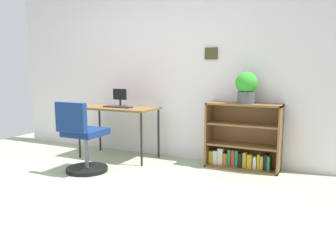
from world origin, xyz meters
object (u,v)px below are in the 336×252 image
(bookshelf_low, at_px, (243,140))
(office_chair, at_px, (83,142))
(monitor, at_px, (120,98))
(keyboard, at_px, (118,107))
(potted_plant_on_shelf, at_px, (246,87))
(desk, at_px, (118,111))

(bookshelf_low, bearing_deg, office_chair, -148.00)
(monitor, height_order, office_chair, monitor)
(monitor, relative_size, keyboard, 0.59)
(potted_plant_on_shelf, bearing_deg, bookshelf_low, 122.26)
(desk, xyz_separation_m, monitor, (0.00, 0.05, 0.18))
(monitor, bearing_deg, bookshelf_low, 7.06)
(monitor, distance_m, keyboard, 0.16)
(monitor, bearing_deg, potted_plant_on_shelf, 5.16)
(desk, bearing_deg, office_chair, -89.03)
(monitor, distance_m, bookshelf_low, 1.82)
(keyboard, bearing_deg, office_chair, -91.90)
(keyboard, distance_m, office_chair, 0.83)
(office_chair, xyz_separation_m, potted_plant_on_shelf, (1.75, 1.02, 0.67))
(keyboard, relative_size, bookshelf_low, 0.46)
(desk, relative_size, monitor, 4.41)
(potted_plant_on_shelf, bearing_deg, desk, -173.18)
(office_chair, height_order, bookshelf_low, office_chair)
(desk, height_order, potted_plant_on_shelf, potted_plant_on_shelf)
(desk, distance_m, office_chair, 0.86)
(keyboard, relative_size, potted_plant_on_shelf, 1.09)
(desk, bearing_deg, keyboard, -58.80)
(bookshelf_low, bearing_deg, potted_plant_on_shelf, -57.74)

